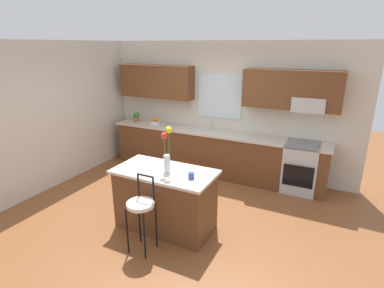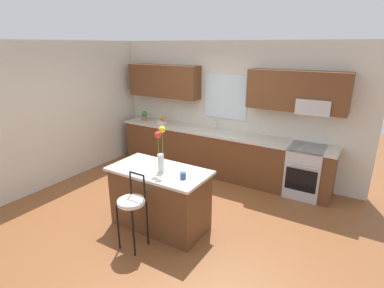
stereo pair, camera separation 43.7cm
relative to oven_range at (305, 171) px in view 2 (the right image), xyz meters
The scene contains 12 objects.
ground_plane 2.48m from the oven_range, 136.48° to the right, with size 14.00×14.00×0.00m, color brown.
wall_left 4.62m from the oven_range, 162.36° to the right, with size 0.12×4.60×2.70m, color beige.
back_wall_assembly 2.05m from the oven_range, 169.86° to the left, with size 5.60×0.50×2.70m.
counter_run 1.77m from the oven_range, behind, with size 4.56×0.64×0.92m.
sink_faucet 1.98m from the oven_range, behind, with size 0.02×0.13×0.23m.
oven_range is the anchor object (origin of this frame).
kitchen_island 2.70m from the oven_range, 126.68° to the right, with size 1.46×0.76×0.92m.
bar_stool_near 3.20m from the oven_range, 120.30° to the right, with size 0.36×0.36×1.04m.
flower_vase 2.80m from the oven_range, 124.97° to the right, with size 0.16×0.10×0.67m.
mug_ceramic 2.56m from the oven_range, 117.14° to the right, with size 0.08×0.08×0.09m, color #33518C.
fruit_bowl_oranges 3.23m from the oven_range, behind, with size 0.24×0.24×0.16m.
potted_plant_small 3.74m from the oven_range, behind, with size 0.17×0.12×0.23m.
Camera 2 is at (2.65, -3.66, 2.63)m, focal length 28.40 mm.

